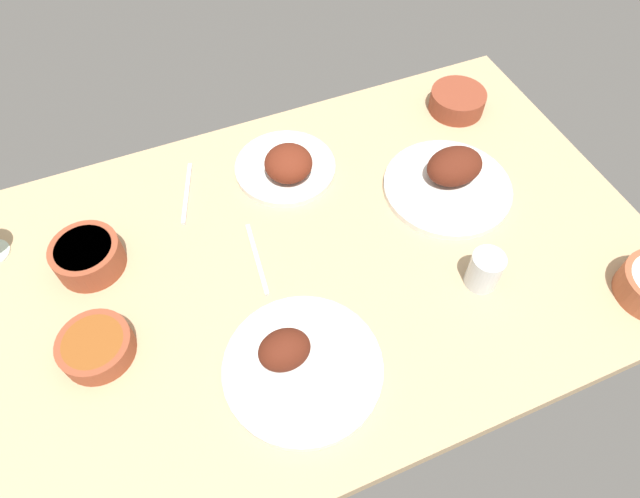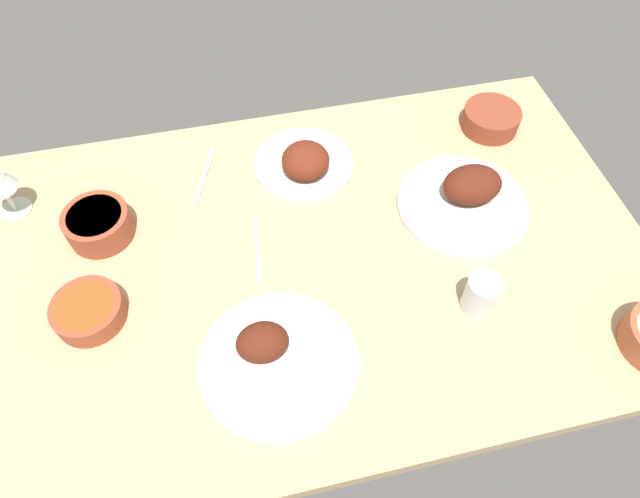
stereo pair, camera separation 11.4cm
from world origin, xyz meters
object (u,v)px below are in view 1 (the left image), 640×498
(bowl_soup, at_px, (96,346))
(water_tumbler, at_px, (485,270))
(plate_far_side, at_px, (298,363))
(bowl_sauce, at_px, (87,256))
(fork_loose, at_px, (257,259))
(plate_near_viewer, at_px, (287,165))
(spoon_loose, at_px, (187,193))
(plate_center_main, at_px, (450,178))
(bowl_pasta, at_px, (457,100))

(bowl_soup, height_order, water_tumbler, water_tumbler)
(plate_far_side, relative_size, bowl_sauce, 2.12)
(bowl_soup, xyz_separation_m, fork_loose, (-0.34, -0.09, -0.02))
(plate_near_viewer, distance_m, plate_far_side, 0.48)
(plate_far_side, relative_size, spoon_loose, 1.65)
(plate_center_main, height_order, plate_near_viewer, plate_center_main)
(water_tumbler, relative_size, fork_loose, 0.46)
(bowl_sauce, xyz_separation_m, bowl_pasta, (-0.95, -0.13, -0.01))
(plate_center_main, xyz_separation_m, fork_loose, (0.47, 0.02, -0.02))
(bowl_sauce, distance_m, bowl_pasta, 0.96)
(bowl_pasta, distance_m, water_tumbler, 0.53)
(spoon_loose, bearing_deg, plate_center_main, -90.62)
(water_tumbler, height_order, spoon_loose, water_tumbler)
(plate_near_viewer, distance_m, bowl_sauce, 0.47)
(plate_far_side, xyz_separation_m, spoon_loose, (0.08, -0.49, -0.01))
(plate_far_side, relative_size, bowl_pasta, 2.11)
(plate_near_viewer, relative_size, plate_far_side, 0.80)
(plate_near_viewer, relative_size, bowl_soup, 1.73)
(bowl_soup, distance_m, bowl_pasta, 1.02)
(plate_far_side, bearing_deg, bowl_sauce, -50.24)
(plate_near_viewer, relative_size, water_tumbler, 2.82)
(plate_near_viewer, height_order, water_tumbler, plate_near_viewer)
(plate_center_main, height_order, spoon_loose, plate_center_main)
(plate_center_main, relative_size, water_tumbler, 3.49)
(plate_center_main, relative_size, fork_loose, 1.60)
(plate_far_side, xyz_separation_m, water_tumbler, (-0.41, -0.03, 0.02))
(plate_far_side, distance_m, water_tumbler, 0.41)
(fork_loose, bearing_deg, bowl_soup, -70.06)
(bowl_pasta, xyz_separation_m, fork_loose, (0.63, 0.25, -0.02))
(plate_center_main, relative_size, bowl_soup, 2.14)
(plate_center_main, bearing_deg, bowl_soup, 7.64)
(bowl_pasta, relative_size, water_tumbler, 1.67)
(plate_center_main, xyz_separation_m, spoon_loose, (0.56, -0.21, -0.02))
(water_tumbler, bearing_deg, bowl_soup, -10.72)
(plate_center_main, height_order, bowl_pasta, plate_center_main)
(water_tumbler, bearing_deg, plate_center_main, -106.16)
(bowl_sauce, bearing_deg, fork_loose, 159.60)
(plate_center_main, relative_size, spoon_loose, 1.63)
(plate_far_side, relative_size, fork_loose, 1.62)
(bowl_pasta, distance_m, fork_loose, 0.68)
(bowl_sauce, height_order, fork_loose, bowl_sauce)
(plate_near_viewer, bearing_deg, bowl_pasta, -174.64)
(bowl_sauce, relative_size, bowl_pasta, 0.99)
(fork_loose, bearing_deg, spoon_loose, -153.24)
(bowl_sauce, bearing_deg, spoon_loose, -153.61)
(bowl_pasta, bearing_deg, fork_loose, 21.64)
(plate_near_viewer, height_order, spoon_loose, plate_near_viewer)
(plate_near_viewer, relative_size, spoon_loose, 1.32)
(bowl_soup, bearing_deg, bowl_sauce, -95.65)
(plate_center_main, distance_m, bowl_pasta, 0.27)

